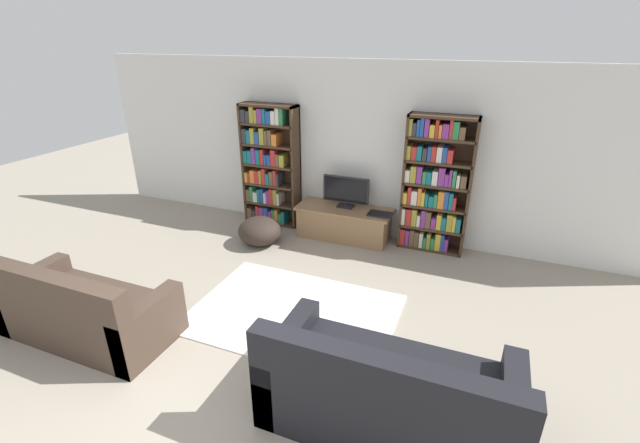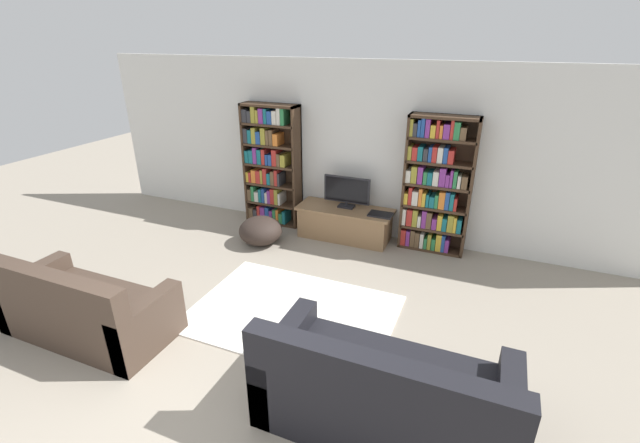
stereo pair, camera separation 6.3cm
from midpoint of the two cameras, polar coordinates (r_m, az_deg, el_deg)
ground_plane at (r=3.91m, az=-17.41°, el=-25.80°), size 18.00×18.00×0.00m
wall_back at (r=6.52m, az=5.11°, el=9.37°), size 8.80×0.06×2.60m
bookshelf_left at (r=6.97m, az=-6.42°, el=7.50°), size 0.92×0.30×1.94m
bookshelf_right at (r=6.20m, az=15.36°, el=4.41°), size 0.92×0.30×1.94m
tv_stand at (r=6.58m, az=3.58°, el=-0.20°), size 1.45×0.55×0.49m
television at (r=6.44m, az=3.87°, el=4.03°), size 0.71×0.16×0.48m
laptop at (r=6.28m, az=8.36°, el=0.93°), size 0.35×0.24×0.03m
area_rug at (r=4.97m, az=-3.31°, el=-12.06°), size 2.25×1.62×0.02m
couch_left_sectional at (r=5.11m, az=-28.54°, el=-10.35°), size 1.78×0.85×0.89m
couch_right_sofa at (r=3.66m, az=9.06°, el=-21.89°), size 1.96×0.97×0.95m
beanbag_ottoman at (r=6.46m, az=-7.65°, el=-1.21°), size 0.65×0.65×0.41m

